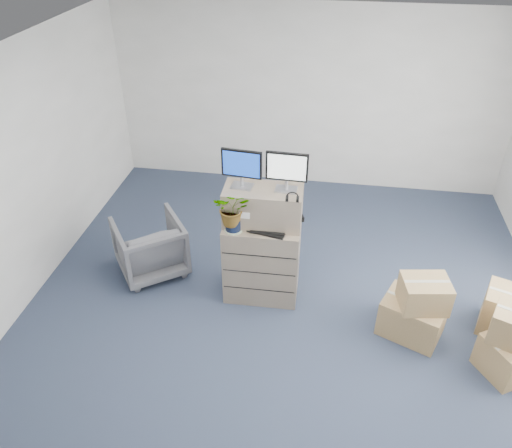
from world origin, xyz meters
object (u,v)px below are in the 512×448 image
object	(u,v)px
filing_cabinet_lower	(262,260)
keyboard	(267,231)
office_chair	(150,244)
potted_plant	(233,212)
monitor_left	(242,167)
water_bottle	(266,215)
monitor_right	(287,170)

from	to	relation	value
filing_cabinet_lower	keyboard	distance (m)	0.53
keyboard	office_chair	size ratio (longest dim) A/B	0.52
office_chair	potted_plant	bearing A→B (deg)	126.70
monitor_left	keyboard	xyz separation A→B (m)	(0.30, -0.19, -0.66)
filing_cabinet_lower	monitor_left	bearing A→B (deg)	163.93
potted_plant	office_chair	bearing A→B (deg)	162.37
filing_cabinet_lower	potted_plant	world-z (taller)	potted_plant
water_bottle	office_chair	distance (m)	1.64
keyboard	water_bottle	world-z (taller)	water_bottle
keyboard	potted_plant	bearing A→B (deg)	-162.91
office_chair	monitor_right	bearing A→B (deg)	139.45
keyboard	potted_plant	size ratio (longest dim) A/B	0.97
filing_cabinet_lower	keyboard	world-z (taller)	keyboard
monitor_right	potted_plant	world-z (taller)	monitor_right
monitor_left	water_bottle	size ratio (longest dim) A/B	1.99
monitor_left	water_bottle	xyz separation A→B (m)	(0.27, -0.03, -0.56)
filing_cabinet_lower	keyboard	xyz separation A→B (m)	(0.07, -0.13, 0.51)
keyboard	office_chair	xyz separation A→B (m)	(-1.51, 0.33, -0.60)
monitor_right	monitor_left	bearing A→B (deg)	-177.52
filing_cabinet_lower	water_bottle	world-z (taller)	water_bottle
keyboard	water_bottle	size ratio (longest dim) A/B	1.91
water_bottle	potted_plant	size ratio (longest dim) A/B	0.51
potted_plant	monitor_left	bearing A→B (deg)	74.26
filing_cabinet_lower	office_chair	world-z (taller)	filing_cabinet_lower
monitor_left	water_bottle	bearing A→B (deg)	0.17
monitor_left	monitor_right	distance (m)	0.47
monitor_right	keyboard	size ratio (longest dim) A/B	1.06
keyboard	office_chair	distance (m)	1.66
potted_plant	filing_cabinet_lower	bearing A→B (deg)	28.02
monitor_left	office_chair	distance (m)	1.75
monitor_left	potted_plant	distance (m)	0.49
office_chair	monitor_left	bearing A→B (deg)	137.51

